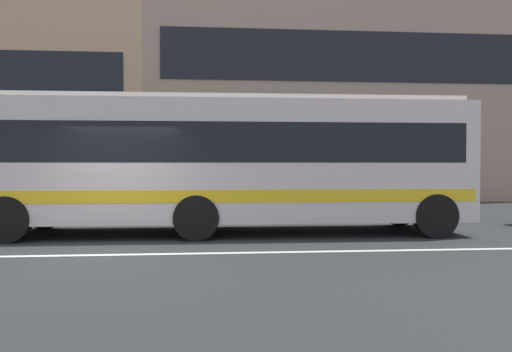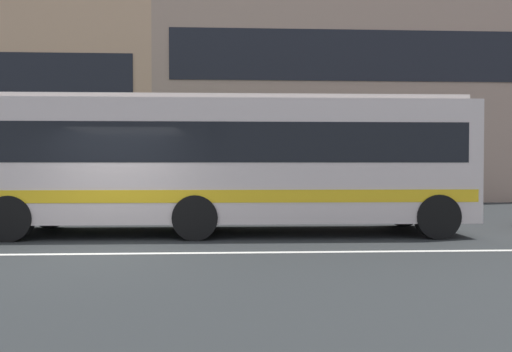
% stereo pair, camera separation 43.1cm
% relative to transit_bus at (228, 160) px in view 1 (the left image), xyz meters
% --- Properties ---
extents(ground_plane, '(160.00, 160.00, 0.00)m').
position_rel_transit_bus_xyz_m(ground_plane, '(-2.43, -2.68, -1.79)').
color(ground_plane, '#282C2D').
extents(lane_centre_line, '(60.00, 0.16, 0.01)m').
position_rel_transit_bus_xyz_m(lane_centre_line, '(-2.43, -2.68, -1.79)').
color(lane_centre_line, silver).
rests_on(lane_centre_line, ground_plane).
extents(hedge_row_far, '(12.01, 1.10, 0.73)m').
position_rel_transit_bus_xyz_m(hedge_row_far, '(-4.37, 4.07, -1.42)').
color(hedge_row_far, '#336325').
rests_on(hedge_row_far, ground_plane).
extents(apartment_block_right, '(18.69, 10.74, 11.11)m').
position_rel_transit_bus_xyz_m(apartment_block_right, '(5.97, 14.41, 3.76)').
color(apartment_block_right, tan).
rests_on(apartment_block_right, ground_plane).
extents(transit_bus, '(11.44, 2.63, 3.25)m').
position_rel_transit_bus_xyz_m(transit_bus, '(0.00, 0.00, 0.00)').
color(transit_bus, beige).
rests_on(transit_bus, ground_plane).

